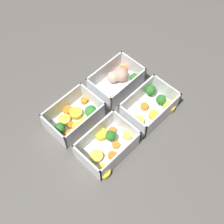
{
  "coord_description": "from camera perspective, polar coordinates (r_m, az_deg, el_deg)",
  "views": [
    {
      "loc": [
        0.35,
        0.34,
        0.79
      ],
      "look_at": [
        0.0,
        0.0,
        0.02
      ],
      "focal_mm": 50.0,
      "sensor_mm": 36.0,
      "label": 1
    }
  ],
  "objects": [
    {
      "name": "container_near_right",
      "position": [
        0.91,
        -6.73,
        -0.96
      ],
      "size": [
        0.16,
        0.11,
        0.06
      ],
      "color": "white",
      "rests_on": "ground_plane"
    },
    {
      "name": "container_far_right",
      "position": [
        0.86,
        -0.86,
        -6.2
      ],
      "size": [
        0.17,
        0.13,
        0.06
      ],
      "color": "white",
      "rests_on": "ground_plane"
    },
    {
      "name": "container_near_left",
      "position": [
        0.98,
        1.06,
        5.91
      ],
      "size": [
        0.17,
        0.11,
        0.06
      ],
      "color": "white",
      "rests_on": "ground_plane"
    },
    {
      "name": "container_far_left",
      "position": [
        0.93,
        7.07,
        1.11
      ],
      "size": [
        0.16,
        0.12,
        0.06
      ],
      "color": "white",
      "rests_on": "ground_plane"
    },
    {
      "name": "ground_plane",
      "position": [
        0.93,
        -0.0,
        -0.71
      ],
      "size": [
        4.0,
        4.0,
        0.0
      ],
      "primitive_type": "plane",
      "color": "#56514C"
    }
  ]
}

